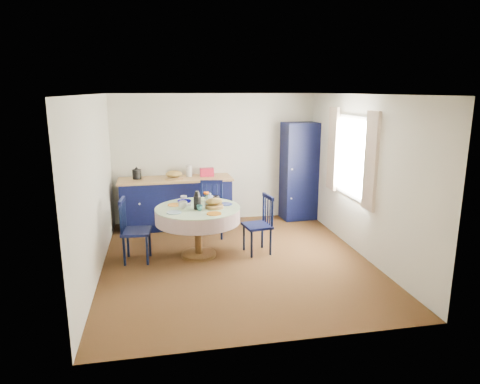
# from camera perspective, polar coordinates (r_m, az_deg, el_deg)

# --- Properties ---
(floor) EXTENTS (4.50, 4.50, 0.00)m
(floor) POSITION_cam_1_polar(r_m,az_deg,el_deg) (6.68, -0.50, -9.10)
(floor) COLOR black
(floor) RESTS_ON ground
(ceiling) EXTENTS (4.50, 4.50, 0.00)m
(ceiling) POSITION_cam_1_polar(r_m,az_deg,el_deg) (6.17, -0.55, 12.89)
(ceiling) COLOR white
(ceiling) RESTS_ON wall_back
(wall_back) EXTENTS (4.00, 0.02, 2.50)m
(wall_back) POSITION_cam_1_polar(r_m,az_deg,el_deg) (8.49, -3.27, 4.54)
(wall_back) COLOR silver
(wall_back) RESTS_ON floor
(wall_left) EXTENTS (0.02, 4.50, 2.50)m
(wall_left) POSITION_cam_1_polar(r_m,az_deg,el_deg) (6.27, -18.81, 0.66)
(wall_left) COLOR silver
(wall_left) RESTS_ON floor
(wall_right) EXTENTS (0.02, 4.50, 2.50)m
(wall_right) POSITION_cam_1_polar(r_m,az_deg,el_deg) (6.94, 15.95, 2.04)
(wall_right) COLOR silver
(wall_right) RESTS_ON floor
(window) EXTENTS (0.10, 1.74, 1.45)m
(window) POSITION_cam_1_polar(r_m,az_deg,el_deg) (7.14, 14.68, 4.66)
(window) COLOR white
(window) RESTS_ON wall_right
(kitchen_counter) EXTENTS (2.14, 0.72, 1.19)m
(kitchen_counter) POSITION_cam_1_polar(r_m,az_deg,el_deg) (8.24, -8.49, -1.30)
(kitchen_counter) COLOR black
(kitchen_counter) RESTS_ON floor
(pantry_cabinet) EXTENTS (0.71, 0.54, 1.94)m
(pantry_cabinet) POSITION_cam_1_polar(r_m,az_deg,el_deg) (8.68, 7.92, 2.76)
(pantry_cabinet) COLOR black
(pantry_cabinet) RESTS_ON floor
(dining_table) EXTENTS (1.31, 1.31, 1.07)m
(dining_table) POSITION_cam_1_polar(r_m,az_deg,el_deg) (6.67, -5.58, -3.08)
(dining_table) COLOR brown
(dining_table) RESTS_ON floor
(chair_left) EXTENTS (0.46, 0.48, 0.99)m
(chair_left) POSITION_cam_1_polar(r_m,az_deg,el_deg) (6.69, -14.03, -4.91)
(chair_left) COLOR black
(chair_left) RESTS_ON floor
(chair_far) EXTENTS (0.51, 0.49, 0.99)m
(chair_far) POSITION_cam_1_polar(r_m,az_deg,el_deg) (7.63, -3.82, -2.24)
(chair_far) COLOR black
(chair_far) RESTS_ON floor
(chair_right) EXTENTS (0.46, 0.48, 0.94)m
(chair_right) POSITION_cam_1_polar(r_m,az_deg,el_deg) (6.85, 2.63, -4.27)
(chair_right) COLOR black
(chair_right) RESTS_ON floor
(mug_a) EXTENTS (0.14, 0.14, 0.11)m
(mug_a) POSITION_cam_1_polar(r_m,az_deg,el_deg) (6.60, -7.62, -1.71)
(mug_a) COLOR silver
(mug_a) RESTS_ON dining_table
(mug_b) EXTENTS (0.09, 0.09, 0.08)m
(mug_b) POSITION_cam_1_polar(r_m,az_deg,el_deg) (6.45, -5.39, -2.11)
(mug_b) COLOR #2A6765
(mug_b) RESTS_ON dining_table
(mug_c) EXTENTS (0.13, 0.13, 0.11)m
(mug_c) POSITION_cam_1_polar(r_m,az_deg,el_deg) (6.89, -3.31, -0.97)
(mug_c) COLOR black
(mug_c) RESTS_ON dining_table
(mug_d) EXTENTS (0.11, 0.11, 0.10)m
(mug_d) POSITION_cam_1_polar(r_m,az_deg,el_deg) (6.98, -7.51, -0.90)
(mug_d) COLOR silver
(mug_d) RESTS_ON dining_table
(cobalt_bowl) EXTENTS (0.22, 0.22, 0.05)m
(cobalt_bowl) POSITION_cam_1_polar(r_m,az_deg,el_deg) (6.85, -7.42, -1.37)
(cobalt_bowl) COLOR #030268
(cobalt_bowl) RESTS_ON dining_table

